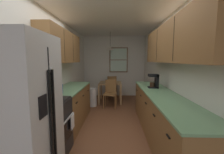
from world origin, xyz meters
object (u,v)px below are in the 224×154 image
Objects in this scene: refrigerator at (21,117)px; dining_chair_far at (112,86)px; dining_chair_near at (110,92)px; stove_range at (48,127)px; mug_by_coffeemaker at (154,85)px; trash_bin at (93,97)px; dining_table at (110,86)px; storage_canister at (60,88)px; microwave_over_range at (37,55)px; table_serving_bowl at (109,82)px; coffee_maker at (155,81)px.

refrigerator is 2.03× the size of dining_chair_far.
dining_chair_near is at bearing 74.83° from refrigerator.
stove_range is 2.51m from mug_by_coffeemaker.
dining_table is at bearing 43.18° from trash_bin.
dining_chair_near reaches higher than trash_bin.
dining_chair_far is at bearing 78.91° from refrigerator.
storage_canister is at bearing -115.11° from dining_chair_near.
refrigerator is 2.03× the size of dining_chair_near.
refrigerator is at bearing -105.17° from dining_chair_near.
trash_bin is (0.29, 2.58, -0.17)m from stove_range.
microwave_over_range is 3.37m from table_serving_bowl.
dining_table is at bearing 74.40° from stove_range.
refrigerator is 3.03× the size of trash_bin.
dining_table is 4.13× the size of storage_canister.
microwave_over_range is 4.04m from dining_chair_far.
dining_chair_near is 2.79× the size of coffee_maker.
storage_canister is at bearing -162.32° from coffee_maker.
refrigerator reaches higher than stove_range.
coffee_maker reaches higher than trash_bin.
storage_canister is at bearing 90.57° from stove_range.
refrigerator is at bearing -102.33° from dining_table.
coffee_maker is at bearing -66.93° from dining_chair_far.
dining_chair_far is at bearing 113.07° from coffee_maker.
mug_by_coffeemaker reaches higher than table_serving_bowl.
dining_chair_near is 7.47× the size of mug_by_coffeemaker.
mug_by_coffeemaker is (1.13, -2.35, 0.44)m from dining_chair_far.
dining_chair_far is at bearing 62.28° from trash_bin.
stove_range is 1.22× the size of dining_chair_near.
coffee_maker is (1.09, -1.30, 0.57)m from dining_chair_near.
dining_table is at bearing 72.49° from microwave_over_range.
refrigerator is at bearing -77.63° from microwave_over_range.
microwave_over_range is 0.70× the size of dining_chair_far.
dining_chair_far is (1.02, 3.74, -1.13)m from microwave_over_range.
refrigerator reaches higher than dining_chair_far.
refrigerator is 2.89m from mug_by_coffeemaker.
dining_chair_far is (0.91, 3.74, 0.03)m from stove_range.
stove_range is at bearing -89.43° from storage_canister.
stove_range is at bearing -105.60° from dining_table.
refrigerator reaches higher than mug_by_coffeemaker.
refrigerator is 5.66× the size of coffee_maker.
refrigerator is 15.18× the size of mug_by_coffeemaker.
table_serving_bowl is at bearing 75.14° from stove_range.
dining_chair_near is at bearing 64.89° from storage_canister.
mug_by_coffeemaker is 0.66× the size of table_serving_bowl.
mug_by_coffeemaker reaches higher than dining_table.
refrigerator is at bearing -86.86° from stove_range.
refrigerator is 1.25m from storage_canister.
storage_canister reaches higher than mug_by_coffeemaker.
dining_table is at bearing -3.27° from table_serving_bowl.
stove_range is 2.60m from trash_bin.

